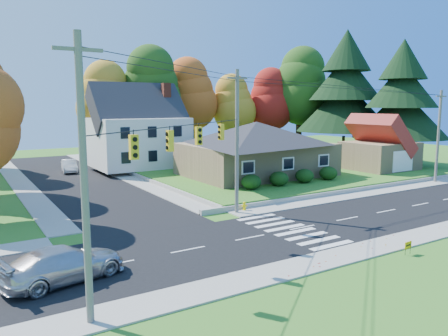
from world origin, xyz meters
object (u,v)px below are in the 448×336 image
object	(u,v)px
ranch_house	(256,148)
silver_sedan	(64,264)
fire_hydrant	(244,207)
white_car	(69,166)

from	to	relation	value
ranch_house	silver_sedan	size ratio (longest dim) A/B	2.74
ranch_house	fire_hydrant	xyz separation A→B (m)	(-8.68, -10.55, -2.93)
ranch_house	fire_hydrant	distance (m)	13.97
silver_sedan	fire_hydrant	size ratio (longest dim) A/B	7.60
ranch_house	white_car	bearing A→B (deg)	135.78
ranch_house	white_car	world-z (taller)	ranch_house
silver_sedan	white_car	world-z (taller)	silver_sedan
ranch_house	silver_sedan	distance (m)	28.20
fire_hydrant	silver_sedan	bearing A→B (deg)	-155.42
white_car	ranch_house	bearing A→B (deg)	-36.40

